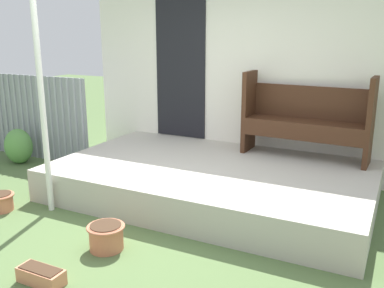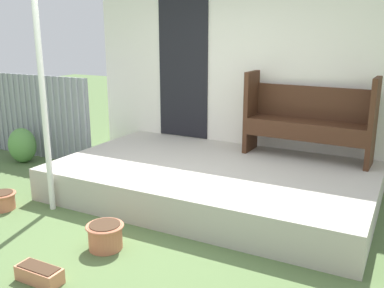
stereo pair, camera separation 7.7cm
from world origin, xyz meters
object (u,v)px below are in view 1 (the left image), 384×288
bench (306,116)px  shrub_by_fence (19,146)px  flower_pot_middle (106,236)px  planter_box_rect (41,276)px  support_post (42,108)px  flower_pot_left (0,201)px

bench → shrub_by_fence: size_ratio=2.96×
bench → flower_pot_middle: size_ratio=4.49×
bench → planter_box_rect: bearing=-110.9°
support_post → bench: size_ratio=1.47×
support_post → flower_pot_left: (-0.49, -0.27, -1.05)m
bench → shrub_by_fence: 4.23m
flower_pot_middle → shrub_by_fence: shrub_by_fence is taller
support_post → flower_pot_middle: size_ratio=6.60×
bench → flower_pot_left: bench is taller
bench → flower_pot_left: size_ratio=5.05×
planter_box_rect → bench: bearing=67.0°
bench → shrub_by_fence: bearing=-164.8°
flower_pot_middle → planter_box_rect: flower_pot_middle is taller
shrub_by_fence → bench: bearing=13.1°
planter_box_rect → shrub_by_fence: shrub_by_fence is taller
support_post → planter_box_rect: (1.00, -1.13, -1.10)m
planter_box_rect → shrub_by_fence: bearing=140.5°
support_post → planter_box_rect: size_ratio=5.89×
support_post → shrub_by_fence: (-1.72, 1.11, -0.90)m
flower_pot_left → support_post: bearing=28.9°
flower_pot_middle → flower_pot_left: bearing=173.7°
bench → planter_box_rect: size_ratio=4.01×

